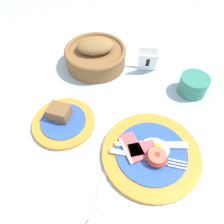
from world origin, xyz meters
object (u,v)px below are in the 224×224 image
object	(u,v)px
bread_basket	(96,55)
teaspoon_by_saucer	(92,220)
breakfast_plate	(151,153)
sugar_cup	(193,84)
number_card	(147,61)
bread_plate	(63,120)
fork_on_cloth	(22,195)

from	to	relation	value
bread_basket	teaspoon_by_saucer	xyz separation A→B (m)	(0.13, -0.49, -0.04)
breakfast_plate	bread_basket	xyz separation A→B (m)	(-0.23, 0.31, 0.03)
breakfast_plate	bread_basket	distance (m)	0.39
sugar_cup	number_card	world-z (taller)	number_card
bread_basket	number_card	bearing A→B (deg)	4.22
number_card	teaspoon_by_saucer	world-z (taller)	number_card
sugar_cup	teaspoon_by_saucer	world-z (taller)	sugar_cup
bread_plate	fork_on_cloth	size ratio (longest dim) A/B	1.19
teaspoon_by_saucer	number_card	bearing A→B (deg)	174.50
bread_basket	number_card	size ratio (longest dim) A/B	2.84
sugar_cup	teaspoon_by_saucer	xyz separation A→B (m)	(-0.20, -0.43, -0.03)
breakfast_plate	teaspoon_by_saucer	bearing A→B (deg)	-119.28
bread_basket	number_card	world-z (taller)	bread_basket
teaspoon_by_saucer	fork_on_cloth	size ratio (longest dim) A/B	1.33
breakfast_plate	number_card	size ratio (longest dim) A/B	3.38
breakfast_plate	bread_plate	xyz separation A→B (m)	(-0.25, 0.04, 0.00)
breakfast_plate	sugar_cup	distance (m)	0.27
breakfast_plate	sugar_cup	size ratio (longest dim) A/B	2.86
bread_plate	number_card	bearing A→B (deg)	55.25
teaspoon_by_saucer	fork_on_cloth	world-z (taller)	teaspoon_by_saucer
sugar_cup	bread_basket	xyz separation A→B (m)	(-0.33, 0.06, 0.01)
sugar_cup	teaspoon_by_saucer	bearing A→B (deg)	-114.47
breakfast_plate	number_card	xyz separation A→B (m)	(-0.06, 0.32, 0.03)
bread_plate	bread_basket	distance (m)	0.27
sugar_cup	bread_plate	bearing A→B (deg)	-148.94
number_card	teaspoon_by_saucer	bearing A→B (deg)	-105.53
teaspoon_by_saucer	sugar_cup	bearing A→B (deg)	155.04
breakfast_plate	teaspoon_by_saucer	distance (m)	0.21
bread_plate	sugar_cup	xyz separation A→B (m)	(0.35, 0.21, 0.02)
bread_plate	sugar_cup	world-z (taller)	sugar_cup
fork_on_cloth	breakfast_plate	bearing A→B (deg)	-14.83
breakfast_plate	fork_on_cloth	bearing A→B (deg)	-148.31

